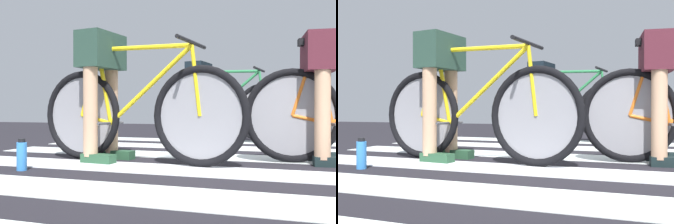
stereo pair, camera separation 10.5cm
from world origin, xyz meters
TOP-DOWN VIEW (x-y plane):
  - ground at (0.00, 0.00)m, footprint 18.00×14.00m
  - crosswalk_markings at (-0.01, 0.20)m, footprint 5.45×4.26m
  - bicycle_1_of_3 at (-0.99, 0.04)m, footprint 1.73×0.52m
  - cyclist_1_of_3 at (-1.30, 0.07)m, footprint 0.35×0.43m
  - cyclist_2_of_3 at (0.33, 0.44)m, footprint 0.36×0.43m
  - bicycle_3_of_3 at (-0.71, 2.10)m, footprint 1.73×0.52m
  - cyclist_3_of_3 at (-1.02, 2.14)m, footprint 0.36×0.43m
  - water_bottle at (-1.56, -0.53)m, footprint 0.07×0.07m

SIDE VIEW (x-z plane):
  - ground at x=0.00m, z-range 0.00..0.02m
  - crosswalk_markings at x=-0.01m, z-range 0.02..0.02m
  - water_bottle at x=-1.56m, z-range 0.01..0.23m
  - bicycle_1_of_3 at x=-0.99m, z-range -0.06..0.87m
  - bicycle_3_of_3 at x=-0.71m, z-range -0.06..0.87m
  - cyclist_2_of_3 at x=0.33m, z-range 0.16..1.13m
  - cyclist_3_of_3 at x=-1.02m, z-range 0.17..1.16m
  - cyclist_1_of_3 at x=-1.30m, z-range 0.17..1.17m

